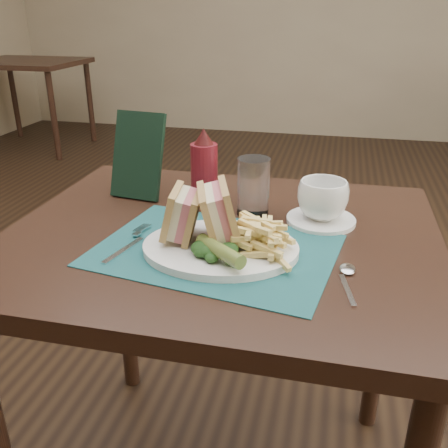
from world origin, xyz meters
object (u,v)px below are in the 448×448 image
at_px(saucer, 321,220).
at_px(ketchup_bottle, 204,168).
at_px(table_main, 222,372).
at_px(sandwich_half_b, 208,213).
at_px(sandwich_half_a, 172,213).
at_px(check_presenter, 138,156).
at_px(drinking_glass, 253,187).
at_px(placemat, 215,250).
at_px(table_bg_left, 32,105).
at_px(plate, 220,248).
at_px(coffee_cup, 323,200).

distance_m(saucer, ketchup_bottle, 0.29).
relative_size(table_main, sandwich_half_b, 7.76).
xyz_separation_m(sandwich_half_a, check_presenter, (-0.17, 0.25, 0.03)).
bearing_deg(ketchup_bottle, sandwich_half_b, -73.07).
xyz_separation_m(drinking_glass, ketchup_bottle, (-0.12, 0.02, 0.03)).
xyz_separation_m(placemat, saucer, (0.19, 0.19, 0.00)).
height_order(table_bg_left, plate, plate).
distance_m(sandwich_half_a, sandwich_half_b, 0.07).
bearing_deg(drinking_glass, plate, -97.34).
bearing_deg(table_main, table_bg_left, 128.92).
xyz_separation_m(table_main, plate, (0.02, -0.09, 0.38)).
bearing_deg(coffee_cup, saucer, 0.00).
xyz_separation_m(table_main, saucer, (0.20, 0.10, 0.38)).
bearing_deg(table_bg_left, sandwich_half_b, -51.93).
distance_m(sandwich_half_b, check_presenter, 0.35).
relative_size(coffee_cup, drinking_glass, 0.83).
distance_m(table_main, check_presenter, 0.56).
height_order(sandwich_half_b, drinking_glass, sandwich_half_b).
xyz_separation_m(table_main, drinking_glass, (0.05, 0.11, 0.44)).
relative_size(table_main, plate, 3.00).
xyz_separation_m(coffee_cup, check_presenter, (-0.45, 0.07, 0.05)).
bearing_deg(ketchup_bottle, saucer, -7.08).
height_order(placemat, sandwich_half_b, sandwich_half_b).
distance_m(table_main, sandwich_half_b, 0.46).
bearing_deg(drinking_glass, sandwich_half_b, -105.21).
bearing_deg(ketchup_bottle, sandwich_half_a, -91.88).
bearing_deg(sandwich_half_b, sandwich_half_a, 162.98).
bearing_deg(table_main, saucer, 25.62).
bearing_deg(table_bg_left, plate, -51.71).
height_order(sandwich_half_b, ketchup_bottle, ketchup_bottle).
bearing_deg(placemat, check_presenter, 135.08).
height_order(plate, ketchup_bottle, ketchup_bottle).
bearing_deg(table_bg_left, ketchup_bottle, -50.67).
bearing_deg(placemat, ketchup_bottle, 110.09).
relative_size(table_bg_left, sandwich_half_b, 7.76).
relative_size(plate, drinking_glass, 2.31).
height_order(sandwich_half_a, drinking_glass, drinking_glass).
bearing_deg(saucer, check_presenter, 171.11).
relative_size(table_bg_left, plate, 3.00).
height_order(placemat, coffee_cup, coffee_cup).
relative_size(sandwich_half_b, drinking_glass, 0.89).
bearing_deg(drinking_glass, sandwich_half_a, -122.58).
height_order(table_main, placemat, placemat).
bearing_deg(sandwich_half_b, saucer, 23.25).
distance_m(saucer, coffee_cup, 0.05).
bearing_deg(saucer, coffee_cup, 0.00).
distance_m(saucer, check_presenter, 0.46).
distance_m(plate, coffee_cup, 0.27).
distance_m(drinking_glass, check_presenter, 0.30).
relative_size(placemat, drinking_glass, 3.47).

